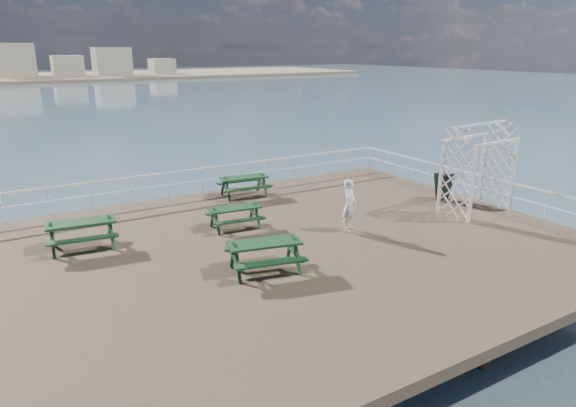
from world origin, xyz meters
The scene contains 10 objects.
ground centered at (0.00, 0.00, -0.15)m, with size 18.00×14.00×0.30m, color brown.
sea_backdrop centered at (12.54, 134.07, -0.51)m, with size 300.00×300.00×9.20m.
railing centered at (-0.07, 2.57, 0.87)m, with size 17.77×13.76×1.10m.
picnic_table_a centered at (-5.46, 3.02, 0.61)m, with size 2.15×1.81×0.96m.
picnic_table_b centered at (-0.73, 2.27, 0.53)m, with size 1.84×1.55×0.83m.
picnic_table_c centered at (1.26, 5.58, 0.59)m, with size 2.05×1.72×0.93m.
picnic_table_d centered at (-1.54, -1.31, 0.61)m, with size 2.27×1.98×0.96m.
trellis_arbor centered at (7.60, -0.70, 1.46)m, with size 2.74×1.60×3.29m.
sandwich_board centered at (7.80, 1.00, 0.53)m, with size 0.67×0.50×1.10m.
person centered at (2.40, 0.08, 0.87)m, with size 0.63×0.42×1.74m, color white.
Camera 1 is at (-7.65, -12.63, 5.85)m, focal length 32.00 mm.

